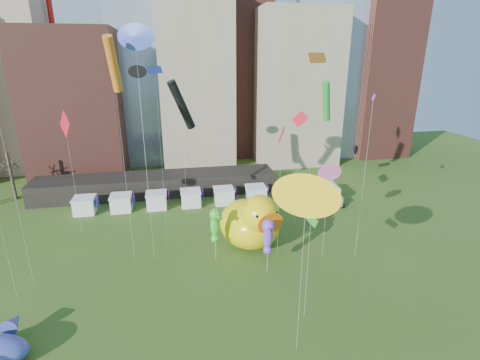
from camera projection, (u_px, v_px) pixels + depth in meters
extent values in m
cube|color=gray|center=(8.00, 58.00, 66.16)|extent=(14.00, 12.00, 42.00)
cube|color=brown|center=(76.00, 104.00, 65.30)|extent=(16.00, 14.00, 26.00)
cube|color=#8C9EB2|center=(140.00, 22.00, 70.15)|extent=(12.00, 12.00, 55.00)
cube|color=gray|center=(195.00, 79.00, 71.61)|extent=(14.00, 14.00, 34.00)
cube|color=gray|center=(294.00, 89.00, 73.93)|extent=(16.00, 14.00, 30.00)
cube|color=#8C9EB2|center=(335.00, 43.00, 76.49)|extent=(14.00, 12.00, 48.00)
cube|color=brown|center=(380.00, 72.00, 78.35)|extent=(12.00, 12.00, 36.00)
cube|color=black|center=(158.00, 184.00, 58.47)|extent=(38.00, 6.00, 3.20)
cube|color=white|center=(85.00, 206.00, 51.29)|extent=(2.80, 2.80, 2.20)
cube|color=red|center=(98.00, 202.00, 51.45)|extent=(0.08, 1.40, 1.60)
cube|color=white|center=(121.00, 203.00, 52.17)|extent=(2.80, 2.80, 2.20)
cube|color=red|center=(134.00, 199.00, 52.33)|extent=(0.08, 1.40, 1.60)
cube|color=white|center=(157.00, 201.00, 53.06)|extent=(2.80, 2.80, 2.20)
cube|color=red|center=(169.00, 197.00, 53.21)|extent=(0.08, 1.40, 1.60)
cube|color=white|center=(191.00, 199.00, 53.94)|extent=(2.80, 2.80, 2.20)
cube|color=red|center=(203.00, 195.00, 54.09)|extent=(0.08, 1.40, 1.60)
cube|color=white|center=(224.00, 196.00, 54.82)|extent=(2.80, 2.80, 2.20)
cube|color=red|center=(236.00, 192.00, 54.98)|extent=(0.08, 1.40, 1.60)
cube|color=white|center=(256.00, 194.00, 55.71)|extent=(2.80, 2.80, 2.20)
cube|color=red|center=(267.00, 190.00, 55.86)|extent=(0.08, 1.40, 1.60)
cube|color=white|center=(287.00, 192.00, 56.59)|extent=(2.80, 2.80, 2.20)
cube|color=red|center=(298.00, 188.00, 56.74)|extent=(0.08, 1.40, 1.60)
cylinder|color=#382B21|center=(11.00, 176.00, 55.74)|extent=(0.44, 0.44, 7.50)
ellipsoid|color=yellow|center=(249.00, 224.00, 42.05)|extent=(8.55, 9.37, 5.55)
ellipsoid|color=yellow|center=(238.00, 215.00, 44.71)|extent=(2.15, 1.86, 2.25)
sphere|color=yellow|center=(260.00, 214.00, 39.21)|extent=(5.12, 5.12, 4.17)
cone|color=orange|center=(268.00, 221.00, 37.75)|extent=(2.71, 2.41, 2.30)
sphere|color=white|center=(256.00, 215.00, 37.58)|extent=(0.75, 0.75, 0.75)
sphere|color=white|center=(274.00, 211.00, 38.53)|extent=(0.75, 0.75, 0.75)
sphere|color=black|center=(257.00, 216.00, 37.28)|extent=(0.38, 0.38, 0.38)
sphere|color=black|center=(276.00, 212.00, 38.23)|extent=(0.38, 0.38, 0.38)
ellipsoid|color=white|center=(252.00, 228.00, 44.26)|extent=(3.94, 4.31, 2.54)
ellipsoid|color=white|center=(247.00, 224.00, 45.48)|extent=(0.99, 0.86, 1.03)
sphere|color=white|center=(257.00, 224.00, 42.97)|extent=(2.36, 2.36, 1.91)
cone|color=orange|center=(260.00, 227.00, 42.30)|extent=(1.24, 1.11, 1.05)
sphere|color=white|center=(255.00, 225.00, 42.22)|extent=(0.34, 0.34, 0.34)
sphere|color=white|center=(263.00, 223.00, 42.66)|extent=(0.34, 0.34, 0.34)
sphere|color=black|center=(256.00, 225.00, 42.08)|extent=(0.17, 0.17, 0.17)
sphere|color=black|center=(263.00, 224.00, 42.52)|extent=(0.17, 0.17, 0.17)
cylinder|color=silver|center=(216.00, 244.00, 38.78)|extent=(0.03, 0.03, 4.26)
ellipsoid|color=green|center=(215.00, 226.00, 38.09)|extent=(1.27, 1.18, 2.59)
sphere|color=green|center=(215.00, 215.00, 37.50)|extent=(1.75, 1.75, 1.32)
cone|color=green|center=(216.00, 218.00, 36.97)|extent=(0.76, 0.94, 0.46)
sphere|color=green|center=(215.00, 238.00, 38.62)|extent=(0.93, 0.93, 0.93)
cylinder|color=silver|center=(267.00, 255.00, 37.03)|extent=(0.03, 0.03, 3.94)
ellipsoid|color=purple|center=(268.00, 237.00, 36.39)|extent=(1.19, 1.07, 2.56)
sphere|color=purple|center=(269.00, 226.00, 35.80)|extent=(1.62, 1.62, 1.31)
cone|color=purple|center=(270.00, 229.00, 35.27)|extent=(0.66, 0.91, 0.46)
sphere|color=purple|center=(267.00, 250.00, 36.91)|extent=(0.91, 0.91, 0.91)
cone|color=#603CA4|center=(14.00, 321.00, 28.68)|extent=(1.62, 1.78, 1.38)
cube|color=silver|center=(329.00, 191.00, 56.05)|extent=(2.60, 4.71, 2.26)
cube|color=#595960|center=(335.00, 201.00, 53.48)|extent=(2.23, 1.82, 1.44)
cylinder|color=black|center=(324.00, 201.00, 54.75)|extent=(0.30, 0.83, 0.81)
cylinder|color=black|center=(339.00, 201.00, 54.94)|extent=(0.30, 0.83, 0.81)
cylinder|color=black|center=(318.00, 194.00, 57.64)|extent=(0.30, 0.83, 0.81)
cylinder|color=black|center=(332.00, 194.00, 57.83)|extent=(0.30, 0.83, 0.81)
cylinder|color=silver|center=(297.00, 174.00, 46.09)|extent=(0.02, 0.02, 14.03)
cube|color=red|center=(300.00, 119.00, 43.82)|extent=(1.78, 1.14, 2.09)
cylinder|color=silver|center=(325.00, 215.00, 39.12)|extent=(0.02, 0.02, 9.84)
cone|color=pink|center=(329.00, 172.00, 37.52)|extent=(1.81, 0.31, 1.80)
cylinder|color=silver|center=(185.00, 163.00, 48.26)|extent=(0.02, 0.02, 15.38)
cylinder|color=black|center=(182.00, 105.00, 45.76)|extent=(3.80, 2.94, 6.46)
cylinder|color=silver|center=(307.00, 269.00, 29.72)|extent=(0.02, 0.02, 9.21)
cube|color=green|center=(311.00, 219.00, 28.23)|extent=(0.41, 2.04, 0.64)
cylinder|color=silver|center=(12.00, 183.00, 31.51)|extent=(0.02, 0.02, 21.50)
cylinder|color=silver|center=(146.00, 159.00, 36.16)|extent=(0.02, 0.02, 22.92)
cone|color=blue|center=(135.00, 37.00, 32.44)|extent=(2.32, 1.14, 2.38)
cylinder|color=silver|center=(312.00, 143.00, 47.05)|extent=(0.02, 0.02, 21.08)
cube|color=orange|center=(317.00, 58.00, 43.63)|extent=(3.42, 2.79, 1.19)
cylinder|color=silver|center=(363.00, 183.00, 37.48)|extent=(0.02, 0.02, 17.58)
cube|color=purple|center=(374.00, 97.00, 34.63)|extent=(1.10, 1.67, 0.55)
cylinder|color=silver|center=(74.00, 181.00, 43.59)|extent=(0.02, 0.02, 13.89)
cube|color=red|center=(65.00, 124.00, 41.33)|extent=(1.83, 2.80, 3.32)
cylinder|color=silver|center=(145.00, 150.00, 46.55)|extent=(0.02, 0.02, 19.51)
cone|color=black|center=(138.00, 72.00, 43.38)|extent=(1.51, 0.34, 1.50)
cylinder|color=silver|center=(322.00, 160.00, 49.37)|extent=(0.02, 0.02, 15.74)
cylinder|color=green|center=(326.00, 101.00, 46.82)|extent=(2.63, 3.19, 5.51)
cylinder|color=silver|center=(301.00, 279.00, 25.46)|extent=(0.02, 0.02, 12.71)
cone|color=yellow|center=(306.00, 195.00, 23.40)|extent=(2.76, 2.02, 3.06)
cylinder|color=silver|center=(162.00, 165.00, 39.63)|extent=(0.02, 0.02, 19.96)
cube|color=blue|center=(155.00, 70.00, 36.39)|extent=(1.58, 2.29, 0.76)
cylinder|color=silver|center=(125.00, 172.00, 36.09)|extent=(0.02, 0.02, 20.54)
cylinder|color=orange|center=(113.00, 65.00, 32.76)|extent=(1.11, 3.08, 5.14)
cylinder|color=silver|center=(279.00, 199.00, 38.28)|extent=(0.02, 0.02, 13.83)
cube|color=red|center=(282.00, 135.00, 36.04)|extent=(1.64, 3.40, 1.05)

